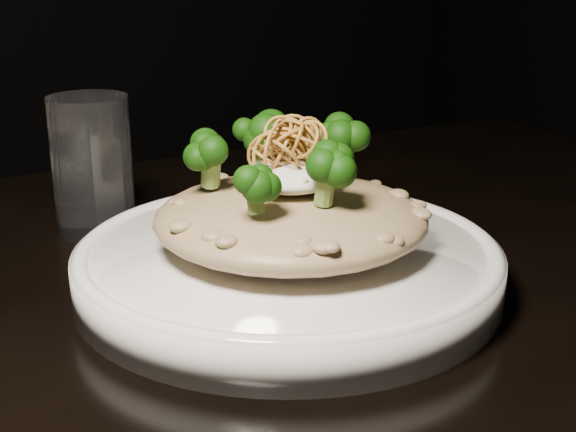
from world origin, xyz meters
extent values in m
cube|color=black|center=(0.00, 0.00, 0.73)|extent=(1.10, 0.80, 0.04)
cylinder|color=black|center=(0.48, 0.33, 0.35)|extent=(0.05, 0.05, 0.71)
cylinder|color=white|center=(0.00, 0.00, 0.77)|extent=(0.31, 0.31, 0.03)
ellipsoid|color=brown|center=(0.01, 0.00, 0.80)|extent=(0.20, 0.20, 0.04)
ellipsoid|color=silver|center=(0.01, 0.00, 0.83)|extent=(0.07, 0.07, 0.02)
cylinder|color=silver|center=(-0.09, 0.19, 0.81)|extent=(0.08, 0.08, 0.12)
camera|label=1|loc=(-0.24, -0.48, 0.99)|focal=50.00mm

